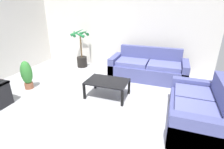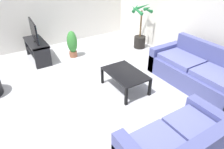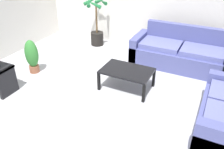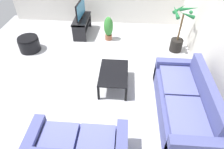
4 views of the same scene
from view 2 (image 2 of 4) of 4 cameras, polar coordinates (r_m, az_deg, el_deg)
The scene contains 10 objects.
ground_plane at distance 4.48m, azimuth -7.82°, elevation -4.93°, with size 6.60×6.60×0.00m, color #B2B2B7.
wall_back at distance 5.69m, azimuth 20.72°, elevation 16.22°, with size 6.00×0.06×2.70m, color silver.
wall_left at distance 6.65m, azimuth -20.41°, elevation 18.14°, with size 0.06×6.00×2.70m, color silver.
couch_main at distance 4.91m, azimuth 22.88°, elevation 0.28°, with size 2.22×0.90×0.90m.
couch_loveseat at distance 3.10m, azimuth 18.33°, elevation -19.05°, with size 0.90×1.59×0.90m.
tv_stand at distance 6.01m, azimuth -20.07°, elevation 6.90°, with size 1.10×0.45×0.54m.
tv at distance 5.85m, azimuth -20.88°, elevation 11.24°, with size 0.91×0.11×0.55m.
coffee_table at distance 4.37m, azimuth 3.68°, elevation -0.00°, with size 0.98×0.65×0.41m.
potted_palm at distance 6.47m, azimuth 7.83°, elevation 11.71°, with size 0.69×0.71×1.34m.
potted_plant_small at distance 5.93m, azimuth -10.97°, elevation 8.43°, with size 0.28×0.28×0.76m.
Camera 2 is at (3.38, -1.41, 2.58)m, focal length 32.99 mm.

